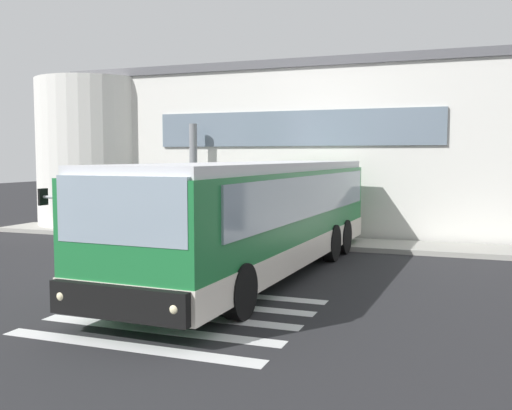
# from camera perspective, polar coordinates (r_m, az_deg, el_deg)

# --- Properties ---
(ground_plane) EXTENTS (80.00, 90.00, 0.02)m
(ground_plane) POSITION_cam_1_polar(r_m,az_deg,el_deg) (15.19, -6.59, -6.08)
(ground_plane) COLOR #232326
(ground_plane) RESTS_ON ground
(bay_paint_stripes) EXTENTS (4.40, 3.96, 0.01)m
(bay_paint_stripes) POSITION_cam_1_polar(r_m,az_deg,el_deg) (10.65, -7.20, -10.71)
(bay_paint_stripes) COLOR silver
(bay_paint_stripes) RESTS_ON ground
(terminal_building) EXTENTS (17.88, 13.80, 6.17)m
(terminal_building) POSITION_cam_1_polar(r_m,az_deg,el_deg) (25.90, 3.64, 5.29)
(terminal_building) COLOR silver
(terminal_building) RESTS_ON ground
(boarding_curb) EXTENTS (20.08, 2.00, 0.15)m
(boarding_curb) POSITION_cam_1_polar(r_m,az_deg,el_deg) (19.52, -0.21, -3.37)
(boarding_curb) COLOR #9E9B93
(boarding_curb) RESTS_ON ground
(entry_support_column) EXTENTS (0.28, 0.28, 3.85)m
(entry_support_column) POSITION_cam_1_polar(r_m,az_deg,el_deg) (20.89, -6.15, 2.65)
(entry_support_column) COLOR slate
(entry_support_column) RESTS_ON boarding_curb
(bus_main_foreground) EXTENTS (3.43, 11.46, 2.70)m
(bus_main_foreground) POSITION_cam_1_polar(r_m,az_deg,el_deg) (13.95, 0.21, -1.42)
(bus_main_foreground) COLOR #1E7238
(bus_main_foreground) RESTS_ON ground
(passenger_near_column) EXTENTS (0.49, 0.52, 1.68)m
(passenger_near_column) POSITION_cam_1_polar(r_m,az_deg,el_deg) (19.63, -5.34, -0.29)
(passenger_near_column) COLOR #1E2338
(passenger_near_column) RESTS_ON boarding_curb
(passenger_by_doorway) EXTENTS (0.59, 0.23, 1.68)m
(passenger_by_doorway) POSITION_cam_1_polar(r_m,az_deg,el_deg) (19.48, -1.85, -0.41)
(passenger_by_doorway) COLOR #2D2D33
(passenger_by_doorway) RESTS_ON boarding_curb
(passenger_at_curb_edge) EXTENTS (0.39, 0.51, 1.68)m
(passenger_at_curb_edge) POSITION_cam_1_polar(r_m,az_deg,el_deg) (19.59, -0.83, -0.38)
(passenger_at_curb_edge) COLOR #2D2D33
(passenger_at_curb_edge) RESTS_ON boarding_curb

